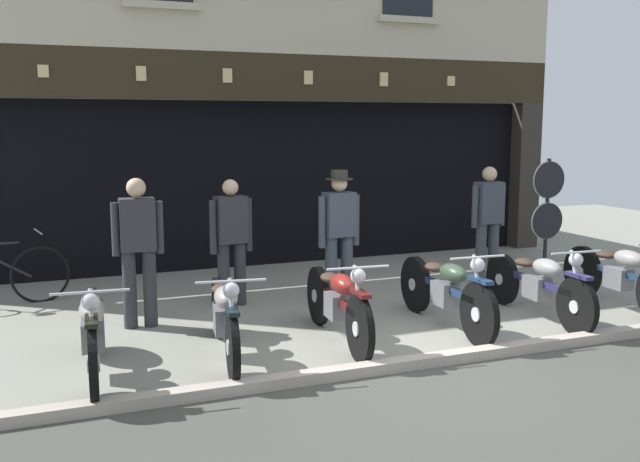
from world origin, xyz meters
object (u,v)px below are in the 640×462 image
at_px(tyre_sign_pole, 548,202).
at_px(motorcycle_center_right, 538,283).
at_px(assistant_far_right, 488,219).
at_px(advert_board_near, 115,162).
at_px(motorcycle_far_left, 93,330).
at_px(motorcycle_center, 446,290).
at_px(salesman_right, 339,231).
at_px(salesman_left, 138,245).
at_px(motorcycle_center_left, 338,302).
at_px(shopkeeper_center, 231,237).
at_px(motorcycle_right, 620,274).
at_px(motorcycle_left, 225,315).
at_px(advert_board_far, 26,161).

bearing_deg(tyre_sign_pole, motorcycle_center_right, -130.69).
distance_m(assistant_far_right, advert_board_near, 5.48).
distance_m(motorcycle_far_left, motorcycle_center_right, 4.96).
distance_m(motorcycle_center, salesman_right, 1.62).
distance_m(motorcycle_center, salesman_left, 3.44).
height_order(motorcycle_center_left, salesman_left, salesman_left).
bearing_deg(motorcycle_center, salesman_right, -60.14).
xyz_separation_m(shopkeeper_center, salesman_right, (1.25, -0.47, 0.07)).
relative_size(motorcycle_right, advert_board_near, 2.11).
bearing_deg(motorcycle_center_left, advert_board_near, -63.10).
relative_size(tyre_sign_pole, advert_board_near, 1.80).
height_order(motorcycle_left, advert_board_far, advert_board_far).
height_order(tyre_sign_pole, advert_board_far, advert_board_far).
xyz_separation_m(motorcycle_far_left, advert_board_far, (-0.48, 4.47, 1.29)).
xyz_separation_m(motorcycle_center, salesman_right, (-0.70, 1.37, 0.50)).
bearing_deg(advert_board_far, advert_board_near, -0.00).
bearing_deg(motorcycle_center_right, shopkeeper_center, -28.29).
relative_size(assistant_far_right, advert_board_near, 1.75).
height_order(motorcycle_center_left, motorcycle_center_right, motorcycle_center_left).
xyz_separation_m(motorcycle_far_left, assistant_far_right, (5.54, 1.95, 0.48)).
height_order(motorcycle_center_left, advert_board_far, advert_board_far).
bearing_deg(motorcycle_center, motorcycle_right, -179.30).
relative_size(motorcycle_center_left, shopkeeper_center, 1.29).
distance_m(salesman_right, assistant_far_right, 2.50).
bearing_deg(motorcycle_left, motorcycle_center_right, -171.33).
bearing_deg(shopkeeper_center, motorcycle_far_left, 39.70).
bearing_deg(salesman_right, motorcycle_right, 150.14).
height_order(salesman_left, salesman_right, salesman_right).
bearing_deg(motorcycle_center, motorcycle_far_left, 5.78).
bearing_deg(motorcycle_center_right, motorcycle_right, -177.04).
height_order(motorcycle_center_left, shopkeeper_center, shopkeeper_center).
xyz_separation_m(salesman_left, advert_board_far, (-1.10, 2.98, 0.79)).
relative_size(motorcycle_center, advert_board_far, 2.01).
bearing_deg(advert_board_far, motorcycle_center_right, -38.81).
bearing_deg(advert_board_near, assistant_far_right, -27.67).
distance_m(motorcycle_right, salesman_right, 3.47).
bearing_deg(motorcycle_far_left, motorcycle_right, -174.57).
bearing_deg(tyre_sign_pole, motorcycle_right, -110.01).
bearing_deg(assistant_far_right, motorcycle_left, 19.58).
relative_size(salesman_left, shopkeeper_center, 1.06).
distance_m(tyre_sign_pole, advert_board_near, 6.65).
height_order(motorcycle_center_left, motorcycle_right, motorcycle_right).
xyz_separation_m(advert_board_near, advert_board_far, (-1.21, 0.00, 0.04)).
bearing_deg(motorcycle_left, motorcycle_center, -169.40).
distance_m(motorcycle_far_left, motorcycle_left, 1.23).
bearing_deg(motorcycle_center_left, shopkeeper_center, -66.38).
xyz_separation_m(motorcycle_center_right, motorcycle_right, (1.21, -0.01, 0.01)).
distance_m(motorcycle_center, tyre_sign_pole, 4.10).
bearing_deg(advert_board_far, motorcycle_far_left, -83.88).
distance_m(motorcycle_left, advert_board_near, 4.57).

